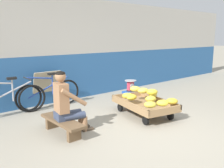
{
  "coord_description": "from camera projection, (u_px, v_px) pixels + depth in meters",
  "views": [
    {
      "loc": [
        -3.27,
        -2.63,
        1.73
      ],
      "look_at": [
        -0.0,
        1.18,
        0.75
      ],
      "focal_mm": 39.42,
      "sensor_mm": 36.0,
      "label": 1
    }
  ],
  "objects": [
    {
      "name": "ground_plane",
      "position": [
        155.0,
        135.0,
        4.38
      ],
      "size": [
        80.0,
        80.0,
        0.0
      ],
      "primitive_type": "plane",
      "color": "gray"
    },
    {
      "name": "back_wall",
      "position": [
        61.0,
        50.0,
        6.55
      ],
      "size": [
        16.0,
        0.3,
        2.74
      ],
      "color": "#2D609E",
      "rests_on": "ground"
    },
    {
      "name": "banana_cart",
      "position": [
        144.0,
        105.0,
        5.41
      ],
      "size": [
        1.13,
        1.59,
        0.36
      ],
      "color": "#99754C",
      "rests_on": "ground"
    },
    {
      "name": "banana_pile",
      "position": [
        147.0,
        96.0,
        5.24
      ],
      "size": [
        0.98,
        1.22,
        0.26
      ],
      "color": "gold",
      "rests_on": "banana_cart"
    },
    {
      "name": "low_bench",
      "position": [
        62.0,
        123.0,
        4.39
      ],
      "size": [
        0.31,
        1.1,
        0.27
      ],
      "color": "brown",
      "rests_on": "ground"
    },
    {
      "name": "vendor_seated",
      "position": [
        66.0,
        103.0,
        4.36
      ],
      "size": [
        0.71,
        0.54,
        1.14
      ],
      "color": "#9E704C",
      "rests_on": "ground"
    },
    {
      "name": "plastic_crate",
      "position": [
        130.0,
        97.0,
        6.5
      ],
      "size": [
        0.36,
        0.28,
        0.3
      ],
      "color": "#234CA8",
      "rests_on": "ground"
    },
    {
      "name": "weighing_scale",
      "position": [
        131.0,
        85.0,
        6.44
      ],
      "size": [
        0.3,
        0.3,
        0.29
      ],
      "color": "#28282D",
      "rests_on": "plastic_crate"
    },
    {
      "name": "bicycle_near_left",
      "position": [
        8.0,
        100.0,
        5.34
      ],
      "size": [
        1.66,
        0.48,
        0.86
      ],
      "color": "black",
      "rests_on": "ground"
    },
    {
      "name": "bicycle_far_left",
      "position": [
        49.0,
        94.0,
        5.97
      ],
      "size": [
        1.66,
        0.48,
        0.86
      ],
      "color": "black",
      "rests_on": "ground"
    },
    {
      "name": "sign_board",
      "position": [
        46.0,
        88.0,
        6.24
      ],
      "size": [
        0.7,
        0.28,
        0.87
      ],
      "color": "#C6B289",
      "rests_on": "ground"
    },
    {
      "name": "shopping_bag",
      "position": [
        147.0,
        99.0,
        6.38
      ],
      "size": [
        0.18,
        0.12,
        0.24
      ],
      "primitive_type": "cube",
      "color": "#D13D4C",
      "rests_on": "ground"
    }
  ]
}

